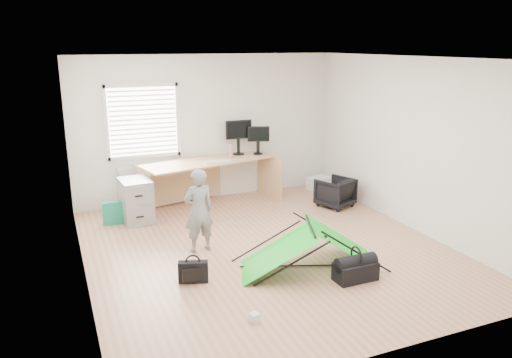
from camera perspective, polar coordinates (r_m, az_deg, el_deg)
name	(u,v)px	position (r m, az deg, el deg)	size (l,w,h in m)	color
ground	(267,249)	(7.33, 1.22, -7.95)	(5.50, 5.50, 0.00)	tan
back_wall	(208,128)	(9.44, -5.55, 5.83)	(5.00, 0.02, 2.70)	silver
window	(143,121)	(9.09, -12.79, 6.44)	(1.20, 0.06, 1.20)	silver
radiator	(147,182)	(9.28, -12.35, -0.32)	(1.00, 0.12, 0.60)	silver
desk	(210,182)	(9.19, -5.32, -0.38)	(2.45, 0.78, 0.84)	tan
filing_cabinet	(136,201)	(8.51, -13.56, -2.43)	(0.47, 0.62, 0.73)	#929496
monitor_left	(238,142)	(9.48, -2.03, 4.25)	(0.50, 0.11, 0.48)	black
monitor_right	(258,144)	(9.50, 0.24, 4.02)	(0.41, 0.09, 0.39)	black
keyboard	(218,162)	(8.92, -4.36, 2.00)	(0.46, 0.16, 0.02)	beige
thermos	(231,151)	(9.23, -2.88, 3.24)	(0.07, 0.07, 0.26)	#BC697D
office_chair	(335,192)	(9.18, 9.03, -1.52)	(0.57, 0.59, 0.53)	black
person	(199,211)	(7.08, -6.58, -3.62)	(0.44, 0.29, 1.22)	gray
kite	(310,246)	(6.69, 6.19, -7.67)	(1.87, 0.82, 0.58)	#11B51B
storage_crate	(319,183)	(10.25, 7.20, -0.47)	(0.45, 0.32, 0.25)	white
tote_bag	(113,213)	(8.55, -16.07, -3.74)	(0.32, 0.14, 0.38)	#1C8868
laptop_bag	(193,272)	(6.36, -7.19, -10.49)	(0.37, 0.11, 0.28)	black
white_box	(255,317)	(5.55, -0.16, -15.53)	(0.09, 0.09, 0.09)	silver
duffel_bag	(355,271)	(6.50, 11.30, -10.30)	(0.54, 0.27, 0.24)	black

